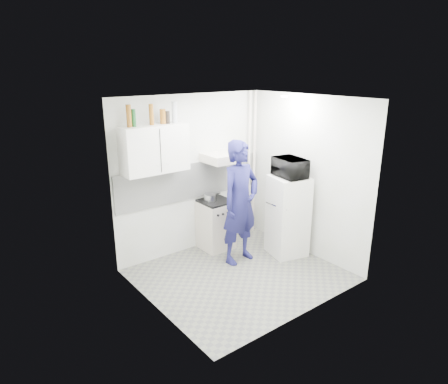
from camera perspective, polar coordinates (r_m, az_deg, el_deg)
floor at (r=6.14m, az=2.25°, el=-11.75°), size 2.80×2.80×0.00m
ceiling at (r=5.37m, az=2.59°, el=13.21°), size 2.80×2.80×0.00m
wall_back at (r=6.59m, az=-4.61°, el=2.50°), size 2.80×0.00×2.80m
wall_left at (r=4.89m, az=-10.29°, el=-3.18°), size 0.00×2.60×2.60m
wall_right at (r=6.58m, az=11.79°, el=2.16°), size 0.00×2.60×2.60m
person at (r=6.20m, az=2.34°, el=-1.52°), size 0.76×0.54×1.96m
stove at (r=6.84m, az=-1.19°, el=-4.73°), size 0.52×0.52×0.83m
fridge at (r=6.62m, az=9.10°, el=-3.39°), size 0.67×0.67×1.33m
stove_top at (r=6.69m, az=-1.21°, el=-1.33°), size 0.50×0.50×0.03m
saucepan at (r=6.67m, az=-2.04°, el=-0.76°), size 0.20×0.20×0.11m
microwave at (r=6.38m, az=9.45°, el=3.46°), size 0.60×0.46×0.30m
bottle_a at (r=5.71m, az=-13.44°, el=10.54°), size 0.07×0.07×0.31m
bottle_b at (r=5.74m, az=-12.79°, el=10.29°), size 0.06×0.06×0.24m
bottle_d at (r=5.86m, az=-10.34°, el=10.85°), size 0.07×0.07×0.30m
canister_a at (r=5.95m, az=-8.74°, el=10.63°), size 0.09×0.09×0.22m
canister_b at (r=5.98m, az=-8.20°, el=10.51°), size 0.09×0.09×0.18m
bottle_e at (r=6.04m, az=-7.10°, el=11.25°), size 0.08×0.08×0.31m
upper_cabinet at (r=5.95m, az=-9.89°, el=6.09°), size 1.00×0.35×0.70m
range_hood at (r=6.58m, az=-0.18°, el=4.96°), size 0.60×0.50×0.14m
backsplash at (r=6.60m, az=-4.52°, el=1.63°), size 2.74×0.03×0.60m
pipe_a at (r=7.30m, az=4.32°, el=4.00°), size 0.05×0.05×2.60m
pipe_b at (r=7.22m, az=3.61°, el=3.86°), size 0.04×0.04×2.60m
ceiling_spot_fixture at (r=6.20m, az=8.62°, el=13.34°), size 0.10×0.10×0.02m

